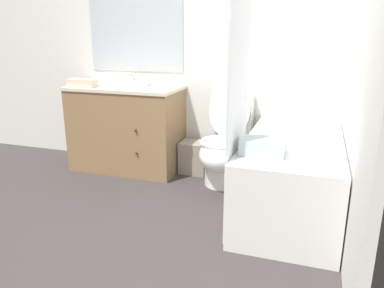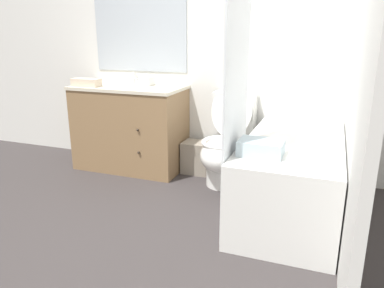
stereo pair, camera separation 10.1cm
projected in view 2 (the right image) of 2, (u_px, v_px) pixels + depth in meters
The scene contains 12 objects.
ground_plane at pixel (133, 242), 2.47m from camera, with size 14.00×14.00×0.00m, color #383333.
wall_back at pixel (209, 41), 3.54m from camera, with size 8.00×0.06×2.50m.
wall_right at pixel (364, 46), 2.38m from camera, with size 0.05×2.56×2.50m.
vanity_cabinet at pixel (130, 127), 3.75m from camera, with size 1.08×0.58×0.83m.
sink_faucet at pixel (138, 80), 3.79m from camera, with size 0.14×0.12×0.12m.
toilet at pixel (227, 147), 3.35m from camera, with size 0.40×0.70×0.89m.
bathtub at pixel (292, 176), 2.83m from camera, with size 0.69×1.46×0.57m.
shower_curtain at pixel (236, 95), 2.43m from camera, with size 0.01×0.60×1.88m.
wastebasket at pixel (197, 157), 3.68m from camera, with size 0.27×0.23×0.31m.
tissue_box at pixel (147, 81), 3.66m from camera, with size 0.12×0.14×0.11m.
hand_towel_folded at pixel (86, 82), 3.60m from camera, with size 0.28×0.12×0.07m.
bath_towel_folded at pixel (261, 148), 2.41m from camera, with size 0.28×0.21×0.10m.
Camera 2 is at (1.14, -1.90, 1.33)m, focal length 35.00 mm.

